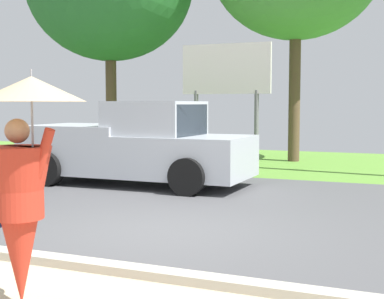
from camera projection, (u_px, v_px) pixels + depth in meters
name	position (u px, v px, depth m)	size (l,w,h in m)	color
ground_plane	(228.00, 201.00, 10.69)	(40.00, 22.00, 0.20)	#4C4C4F
monk_pedestrian	(22.00, 188.00, 4.92)	(1.05, 0.94, 2.13)	#B22D1E
pickup_truck	(137.00, 146.00, 12.47)	(5.20, 2.28, 1.88)	#ADB2BA
roadside_billboard	(226.00, 78.00, 15.46)	(2.60, 0.12, 3.50)	slate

